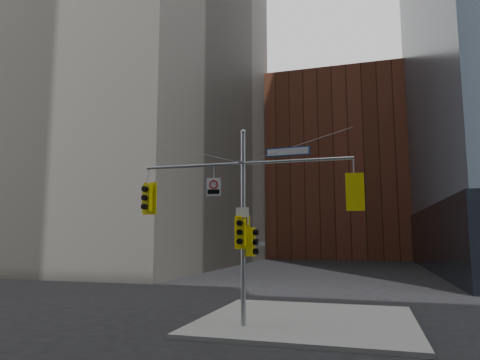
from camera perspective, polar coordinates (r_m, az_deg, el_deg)
The scene contains 13 objects.
ground at distance 14.21m, azimuth -1.96°, elevation -20.95°, with size 160.00×160.00×0.00m, color black.
sidewalk_corner at distance 17.57m, azimuth 8.98°, elevation -18.00°, with size 8.00×8.00×0.15m, color gray.
brick_midrise at distance 72.03m, azimuth 12.98°, elevation 1.25°, with size 26.00×20.00×28.00m, color brown.
signal_assembly at distance 15.76m, azimuth 0.43°, elevation -3.45°, with size 8.00×0.80×7.30m.
traffic_light_west_arm at distance 17.33m, azimuth -12.24°, elevation -2.37°, with size 0.62×0.51×1.29m.
traffic_light_east_arm at distance 15.17m, azimuth 15.01°, elevation -1.59°, with size 0.62×0.54×1.29m.
traffic_light_pole_side at distance 15.64m, azimuth 1.58°, elevation -8.25°, with size 0.42×0.36×1.03m.
traffic_light_pole_front at distance 15.46m, azimuth 0.15°, elevation -6.98°, with size 0.57×0.45×1.20m.
street_sign_blade at distance 15.63m, azimuth 6.38°, elevation 3.78°, with size 1.62×0.17×0.32m.
regulatory_sign_arm at distance 16.17m, azimuth -3.54°, elevation -0.85°, with size 0.55×0.10×0.69m.
regulatory_sign_pole at distance 15.62m, azimuth 0.31°, elevation -4.95°, with size 0.50×0.07×0.65m.
street_blade_ew at distance 15.61m, azimuth 2.04°, elevation -8.48°, with size 0.71×0.05×0.14m.
street_blade_ns at distance 16.17m, azimuth 0.89°, elevation -9.47°, with size 0.07×0.75×0.15m.
Camera 1 is at (4.40, -13.10, 3.31)m, focal length 32.00 mm.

